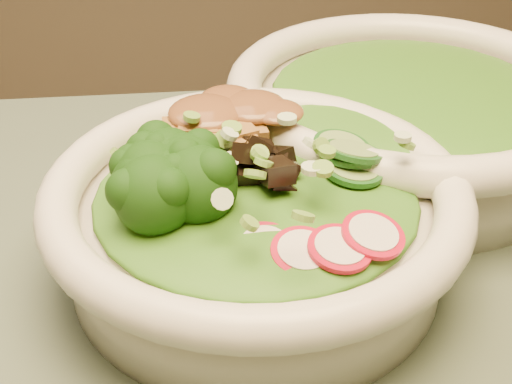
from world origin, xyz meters
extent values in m
cylinder|color=white|center=(-0.20, 0.15, 0.77)|extent=(0.22, 0.22, 0.05)
torus|color=white|center=(-0.20, 0.15, 0.80)|extent=(0.25, 0.25, 0.02)
cylinder|color=white|center=(-0.08, 0.26, 0.78)|extent=(0.24, 0.24, 0.05)
torus|color=white|center=(-0.08, 0.26, 0.81)|extent=(0.27, 0.27, 0.03)
ellipsoid|color=#296014|center=(-0.20, 0.15, 0.81)|extent=(0.19, 0.19, 0.02)
ellipsoid|color=#296014|center=(-0.08, 0.26, 0.81)|extent=(0.18, 0.18, 0.02)
ellipsoid|color=brown|center=(-0.21, 0.20, 0.83)|extent=(0.06, 0.05, 0.01)
camera|label=1|loc=(-0.24, -0.19, 1.03)|focal=50.00mm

